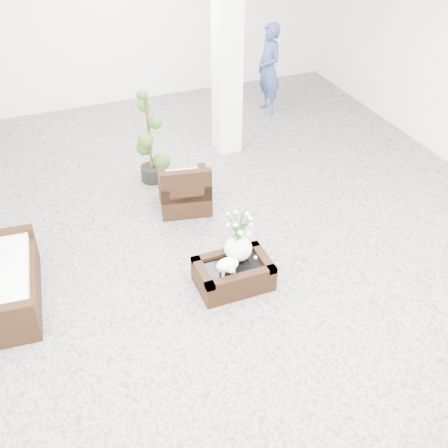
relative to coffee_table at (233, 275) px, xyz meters
name	(u,v)px	position (x,y,z in m)	size (l,w,h in m)	color
ground	(221,258)	(0.05, 0.54, -0.16)	(11.00, 11.00, 0.00)	gray
column	(227,49)	(1.25, 3.34, 1.59)	(0.40, 0.40, 3.50)	white
coffee_table	(233,275)	(0.00, 0.00, 0.00)	(0.90, 0.60, 0.31)	black
sheep_figurine	(227,266)	(-0.12, -0.10, 0.26)	(0.28, 0.23, 0.21)	white
planter_narcissus	(238,232)	(0.10, 0.10, 0.56)	(0.44, 0.44, 0.80)	white
tealight	(255,257)	(0.30, 0.02, 0.17)	(0.04, 0.04, 0.03)	white
armchair	(184,184)	(-0.02, 1.86, 0.23)	(0.72, 0.69, 0.77)	black
loveseat	(2,276)	(-2.60, 0.71, 0.25)	(1.52, 0.73, 0.81)	black
topiary	(149,137)	(-0.26, 2.77, 0.61)	(0.41, 0.41, 1.53)	#294917
shopper	(269,69)	(2.58, 4.49, 0.70)	(0.63, 0.41, 1.72)	navy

